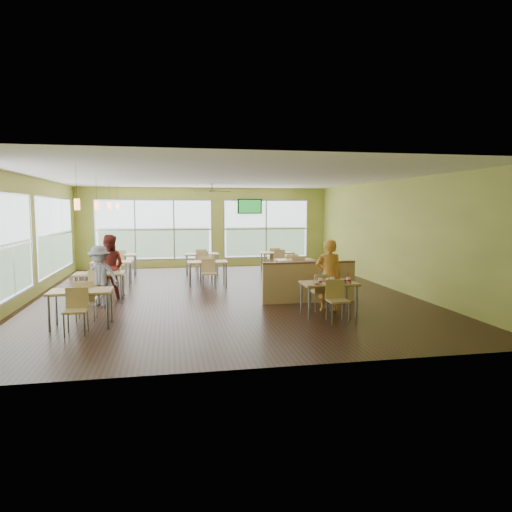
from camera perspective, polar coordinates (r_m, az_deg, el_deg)
The scene contains 20 objects.
room at distance 12.56m, azimuth -4.20°, elevation 2.44°, with size 12.00×12.04×3.20m.
window_bays at distance 15.60m, azimuth -15.23°, elevation 2.48°, with size 9.24×10.24×2.38m.
main_table at distance 10.21m, azimuth 9.09°, elevation -3.92°, with size 1.22×1.52×0.87m.
half_wall_divider at distance 11.58m, azimuth 6.64°, elevation -3.25°, with size 2.40×0.14×1.04m.
dining_tables at distance 14.28m, azimuth -9.15°, elevation -1.10°, with size 6.92×8.72×0.87m.
pendant_lights at distance 13.25m, azimuth -18.54°, elevation 6.02°, with size 0.11×7.31×0.86m.
ceiling_fan at distance 15.53m, azimuth -5.52°, elevation 8.07°, with size 1.25×1.25×0.29m.
tv_backwall at distance 18.63m, azimuth -0.79°, elevation 6.22°, with size 1.00×0.07×0.60m.
man_plaid at distance 10.67m, azimuth 9.08°, elevation -2.39°, with size 0.61×0.40×1.67m, color orange.
patron_maroon at distance 12.68m, azimuth -17.87°, elevation -1.23°, with size 0.82×0.64×1.69m, color maroon.
patron_grey at distance 11.77m, azimuth -18.96°, elevation -2.33°, with size 0.95×0.55×1.48m, color slate.
cup_blue at distance 9.87m, azimuth 8.02°, elevation -3.16°, with size 0.09×0.09×0.33m.
cup_yellow at distance 10.00m, azimuth 8.99°, elevation -3.09°, with size 0.08×0.08×0.30m.
cup_red_near at distance 10.00m, azimuth 9.52°, elevation -3.02°, with size 0.10×0.10×0.37m.
cup_red_far at distance 10.13m, azimuth 11.47°, elevation -2.98°, with size 0.09×0.09×0.34m.
food_basket at distance 10.37m, azimuth 11.23°, elevation -2.97°, with size 0.23×0.23×0.05m.
ketchup_cup at distance 10.17m, azimuth 11.61°, elevation -3.25°, with size 0.07×0.07×0.03m, color #AB1803.
wrapper_left at distance 9.86m, azimuth 7.58°, elevation -3.44°, with size 0.15×0.13×0.04m, color #916846.
wrapper_mid at distance 10.30m, azimuth 8.65°, elevation -3.02°, with size 0.19×0.17×0.05m, color #916846.
wrapper_right at distance 10.08m, azimuth 11.04°, elevation -3.31°, with size 0.12×0.11×0.03m, color #916846.
Camera 1 is at (-1.44, -12.45, 2.38)m, focal length 32.00 mm.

